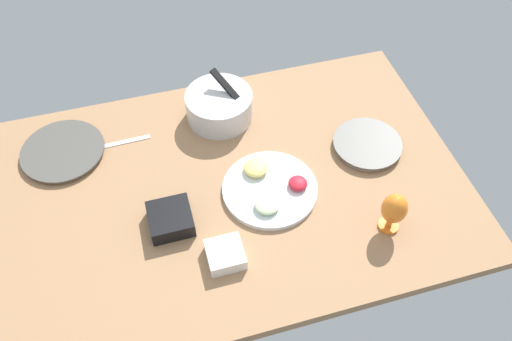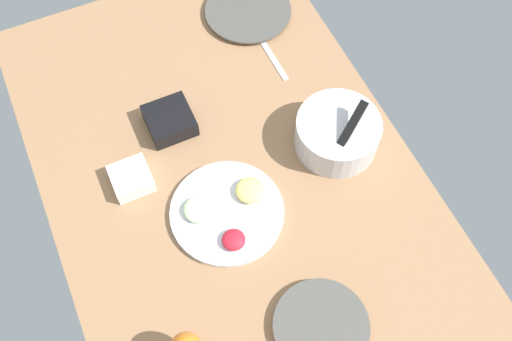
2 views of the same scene
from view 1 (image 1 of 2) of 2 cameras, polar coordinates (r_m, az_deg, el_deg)
ground_plane at (r=179.37cm, az=-3.02°, el=-2.10°), size 160.00×104.00×4.00cm
dinner_plate_left at (r=198.07cm, az=-20.25°, el=1.96°), size 29.32×29.32×2.00cm
dinner_plate_right at (r=191.80cm, az=11.99°, el=2.77°), size 24.63×24.63×2.49cm
mixing_bowl at (r=195.44cm, az=-4.01°, el=7.10°), size 24.69×24.69×17.25cm
fruit_platter at (r=175.36cm, az=1.50°, el=-1.91°), size 31.99×31.99×4.94cm
hurricane_glass_orange at (r=166.13cm, az=14.77°, el=-4.15°), size 8.04×8.04×15.46cm
square_bowl_black at (r=168.39cm, az=-9.29°, el=-5.16°), size 13.60×13.60×5.77cm
square_bowl_white at (r=160.50cm, az=-3.37°, el=-9.06°), size 11.06×11.06×4.70cm
fork_by_left_plate at (r=195.78cm, az=-14.03°, el=3.08°), size 18.04×2.24×0.60cm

